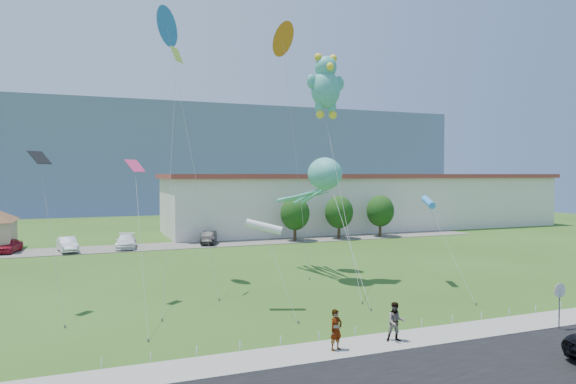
{
  "coord_description": "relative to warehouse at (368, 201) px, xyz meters",
  "views": [
    {
      "loc": [
        -13.39,
        -23.86,
        8.18
      ],
      "look_at": [
        -1.01,
        8.0,
        6.99
      ],
      "focal_mm": 32.0,
      "sensor_mm": 36.0,
      "label": 1
    }
  ],
  "objects": [
    {
      "name": "ground",
      "position": [
        -26.0,
        -44.0,
        -4.12
      ],
      "size": [
        160.0,
        160.0,
        0.0
      ],
      "primitive_type": "plane",
      "color": "#2D4B15",
      "rests_on": "ground"
    },
    {
      "name": "road",
      "position": [
        -26.0,
        -52.0,
        -4.09
      ],
      "size": [
        80.0,
        8.0,
        0.06
      ],
      "primitive_type": "cube",
      "color": "black",
      "rests_on": "ground"
    },
    {
      "name": "sidewalk",
      "position": [
        -26.0,
        -46.75,
        -4.07
      ],
      "size": [
        80.0,
        2.5,
        0.1
      ],
      "primitive_type": "cube",
      "color": "gray",
      "rests_on": "ground"
    },
    {
      "name": "parking_strip",
      "position": [
        -26.0,
        -9.0,
        -4.09
      ],
      "size": [
        70.0,
        6.0,
        0.06
      ],
      "primitive_type": "cube",
      "color": "#59544C",
      "rests_on": "ground"
    },
    {
      "name": "hill_ridge",
      "position": [
        -26.0,
        76.0,
        8.38
      ],
      "size": [
        160.0,
        50.0,
        25.0
      ],
      "primitive_type": "cube",
      "color": "slate",
      "rests_on": "ground"
    },
    {
      "name": "warehouse",
      "position": [
        0.0,
        0.0,
        0.0
      ],
      "size": [
        61.0,
        15.0,
        8.2
      ],
      "color": "beige",
      "rests_on": "ground"
    },
    {
      "name": "stop_sign",
      "position": [
        -16.5,
        -48.21,
        -2.26
      ],
      "size": [
        0.8,
        0.07,
        2.5
      ],
      "color": "slate",
      "rests_on": "ground"
    },
    {
      "name": "rope_fence",
      "position": [
        -26.0,
        -45.3,
        -3.87
      ],
      "size": [
        26.05,
        0.05,
        0.5
      ],
      "color": "white",
      "rests_on": "ground"
    },
    {
      "name": "tree_near",
      "position": [
        -16.0,
        -10.0,
        -0.74
      ],
      "size": [
        3.6,
        3.6,
        5.47
      ],
      "color": "#3F2B19",
      "rests_on": "ground"
    },
    {
      "name": "tree_mid",
      "position": [
        -10.0,
        -10.0,
        -0.74
      ],
      "size": [
        3.6,
        3.6,
        5.47
      ],
      "color": "#3F2B19",
      "rests_on": "ground"
    },
    {
      "name": "tree_far",
      "position": [
        -4.0,
        -10.0,
        -0.74
      ],
      "size": [
        3.6,
        3.6,
        5.47
      ],
      "color": "#3F2B19",
      "rests_on": "ground"
    },
    {
      "name": "pedestrian_left",
      "position": [
        -28.89,
        -46.93,
        -3.09
      ],
      "size": [
        0.78,
        0.63,
        1.87
      ],
      "primitive_type": "imported",
      "rotation": [
        0.0,
        0.0,
        0.3
      ],
      "color": "gray",
      "rests_on": "sidewalk"
    },
    {
      "name": "pedestrian_right",
      "position": [
        -25.63,
        -46.86,
        -3.08
      ],
      "size": [
        1.11,
        0.98,
        1.89
      ],
      "primitive_type": "imported",
      "rotation": [
        0.0,
        0.0,
        -0.35
      ],
      "color": "gray",
      "rests_on": "sidewalk"
    },
    {
      "name": "parked_car_red",
      "position": [
        -47.24,
        -8.16,
        -3.35
      ],
      "size": [
        2.63,
        4.47,
        1.43
      ],
      "primitive_type": "imported",
      "rotation": [
        0.0,
        0.0,
        -0.24
      ],
      "color": "#A51427",
      "rests_on": "parking_strip"
    },
    {
      "name": "parked_car_silver",
      "position": [
        -41.59,
        -9.7,
        -3.3
      ],
      "size": [
        2.43,
        4.86,
        1.53
      ],
      "primitive_type": "imported",
      "rotation": [
        0.0,
        0.0,
        0.18
      ],
      "color": "silver",
      "rests_on": "parking_strip"
    },
    {
      "name": "parked_car_white",
      "position": [
        -35.68,
        -9.16,
        -3.31
      ],
      "size": [
        2.66,
        5.37,
        1.5
      ],
      "primitive_type": "imported",
      "rotation": [
        0.0,
        0.0,
        -0.11
      ],
      "color": "white",
      "rests_on": "parking_strip"
    },
    {
      "name": "parked_car_black",
      "position": [
        -26.45,
        -9.09,
        -3.33
      ],
      "size": [
        2.83,
        4.72,
        1.47
      ],
      "primitive_type": "imported",
      "rotation": [
        0.0,
        0.0,
        -0.31
      ],
      "color": "black",
      "rests_on": "parking_strip"
    },
    {
      "name": "octopus_kite",
      "position": [
        -22.71,
        -31.46,
        3.38
      ],
      "size": [
        2.48,
        14.93,
        9.45
      ],
      "color": "teal",
      "rests_on": "ground"
    },
    {
      "name": "teddy_bear_kite",
      "position": [
        -22.45,
        -32.22,
        10.89
      ],
      "size": [
        3.09,
        8.54,
        17.35
      ],
      "color": "teal",
      "rests_on": "ground"
    },
    {
      "name": "small_kite_cyan",
      "position": [
        -15.84,
        -36.15,
        1.93
      ],
      "size": [
        1.44,
        7.65,
        6.54
      ],
      "color": "#3287E2",
      "rests_on": "ground"
    },
    {
      "name": "small_kite_pink",
      "position": [
        -36.67,
        -34.81,
        3.61
      ],
      "size": [
        1.29,
        9.19,
        9.15
      ],
      "color": "#DA3067",
      "rests_on": "ground"
    },
    {
      "name": "small_kite_blue",
      "position": [
        -33.63,
        -27.97,
        14.78
      ],
      "size": [
        2.98,
        8.6,
        20.11
      ],
      "color": "blue",
      "rests_on": "ground"
    },
    {
      "name": "small_kite_orange",
      "position": [
        -23.92,
        -27.03,
        14.97
      ],
      "size": [
        1.8,
        5.47,
        20.28
      ],
      "color": "#CB6116",
      "rests_on": "ground"
    },
    {
      "name": "small_kite_yellow",
      "position": [
        -33.95,
        -33.02,
        9.98
      ],
      "size": [
        2.72,
        7.63,
        16.8
      ],
      "color": "#A8D933",
      "rests_on": "ground"
    },
    {
      "name": "small_kite_black",
      "position": [
        -41.94,
        -34.81,
        4.11
      ],
      "size": [
        2.1,
        4.69,
        9.59
      ],
      "color": "black",
      "rests_on": "ground"
    },
    {
      "name": "small_kite_white",
      "position": [
        -29.57,
        -38.57,
        0.85
      ],
      "size": [
        1.07,
        4.82,
        5.44
      ],
      "color": "silver",
      "rests_on": "ground"
    }
  ]
}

